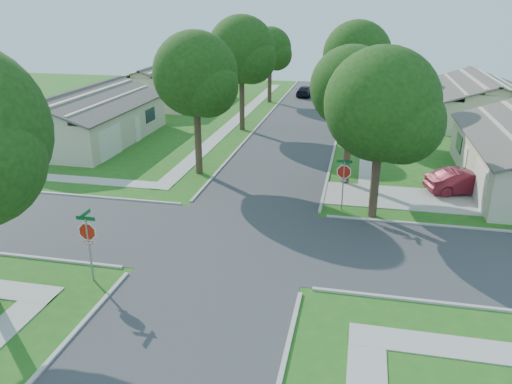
{
  "coord_description": "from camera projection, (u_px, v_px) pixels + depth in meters",
  "views": [
    {
      "loc": [
        5.33,
        -20.43,
        10.51
      ],
      "look_at": [
        0.51,
        2.27,
        1.6
      ],
      "focal_mm": 35.0,
      "sensor_mm": 36.0,
      "label": 1
    }
  ],
  "objects": [
    {
      "name": "road_ns",
      "position": [
        235.0,
        240.0,
        23.45
      ],
      "size": [
        7.0,
        100.0,
        0.02
      ],
      "primitive_type": "cube",
      "color": "#333335",
      "rests_on": "ground"
    },
    {
      "name": "sidewalk_ne",
      "position": [
        368.0,
        122.0,
        46.01
      ],
      "size": [
        1.2,
        40.0,
        0.04
      ],
      "primitive_type": "cube",
      "color": "#9E9B91",
      "rests_on": "ground"
    },
    {
      "name": "sidewalk_nw",
      "position": [
        240.0,
        117.0,
        48.37
      ],
      "size": [
        1.2,
        40.0,
        0.04
      ],
      "primitive_type": "cube",
      "color": "#9E9B91",
      "rests_on": "ground"
    },
    {
      "name": "driveway",
      "position": [
        400.0,
        198.0,
        28.4
      ],
      "size": [
        8.8,
        3.6,
        0.05
      ],
      "primitive_type": "cube",
      "color": "#9E9B91",
      "rests_on": "ground"
    },
    {
      "name": "house_nw_near",
      "position": [
        87.0,
        122.0,
        39.71
      ],
      "size": [
        8.42,
        13.6,
        4.23
      ],
      "color": "#C1B598",
      "rests_on": "ground"
    },
    {
      "name": "tree_w_far",
      "position": [
        270.0,
        51.0,
        53.44
      ],
      "size": [
        4.76,
        4.6,
        8.04
      ],
      "color": "#38281C",
      "rests_on": "ground"
    },
    {
      "name": "tree_e_far",
      "position": [
        360.0,
        48.0,
        51.44
      ],
      "size": [
        5.17,
        5.0,
        8.72
      ],
      "color": "#38281C",
      "rests_on": "ground"
    },
    {
      "name": "tree_w_near",
      "position": [
        196.0,
        78.0,
        30.39
      ],
      "size": [
        5.38,
        5.2,
        8.97
      ],
      "color": "#38281C",
      "rests_on": "ground"
    },
    {
      "name": "tree_ne_corner",
      "position": [
        383.0,
        110.0,
        24.06
      ],
      "size": [
        5.8,
        5.6,
        8.66
      ],
      "color": "#38281C",
      "rests_on": "ground"
    },
    {
      "name": "house_nw_far",
      "position": [
        166.0,
        88.0,
        55.23
      ],
      "size": [
        8.42,
        13.6,
        4.23
      ],
      "color": "#C1B598",
      "rests_on": "ground"
    },
    {
      "name": "stop_sign_ne",
      "position": [
        344.0,
        174.0,
        26.11
      ],
      "size": [
        1.05,
        0.8,
        2.98
      ],
      "color": "gray",
      "rests_on": "ground"
    },
    {
      "name": "house_ne_far",
      "position": [
        479.0,
        105.0,
        46.29
      ],
      "size": [
        8.42,
        13.6,
        4.23
      ],
      "color": "#C1B598",
      "rests_on": "ground"
    },
    {
      "name": "car_curb_east",
      "position": [
        341.0,
        101.0,
        52.06
      ],
      "size": [
        2.26,
        4.4,
        1.43
      ],
      "primitive_type": "imported",
      "rotation": [
        0.0,
        0.0,
        -0.14
      ],
      "color": "black",
      "rests_on": "ground"
    },
    {
      "name": "car_driveway",
      "position": [
        464.0,
        182.0,
        28.91
      ],
      "size": [
        4.58,
        2.7,
        1.43
      ],
      "primitive_type": "imported",
      "rotation": [
        0.0,
        0.0,
        1.86
      ],
      "color": "maroon",
      "rests_on": "ground"
    },
    {
      "name": "tree_w_mid",
      "position": [
        242.0,
        53.0,
        41.21
      ],
      "size": [
        5.8,
        5.6,
        9.56
      ],
      "color": "#38281C",
      "rests_on": "ground"
    },
    {
      "name": "car_curb_west",
      "position": [
        306.0,
        91.0,
        58.69
      ],
      "size": [
        2.11,
        4.31,
        1.21
      ],
      "primitive_type": "imported",
      "rotation": [
        0.0,
        0.0,
        3.04
      ],
      "color": "black",
      "rests_on": "ground"
    },
    {
      "name": "tree_e_near",
      "position": [
        352.0,
        91.0,
        28.73
      ],
      "size": [
        4.97,
        4.8,
        8.28
      ],
      "color": "#38281C",
      "rests_on": "ground"
    },
    {
      "name": "tree_e_mid",
      "position": [
        357.0,
        58.0,
        39.47
      ],
      "size": [
        5.59,
        5.4,
        9.21
      ],
      "color": "#38281C",
      "rests_on": "ground"
    },
    {
      "name": "ground",
      "position": [
        235.0,
        240.0,
        23.45
      ],
      "size": [
        100.0,
        100.0,
        0.0
      ],
      "primitive_type": "plane",
      "color": "#235B18",
      "rests_on": "ground"
    },
    {
      "name": "stop_sign_sw",
      "position": [
        88.0,
        235.0,
        19.35
      ],
      "size": [
        1.05,
        0.8,
        2.98
      ],
      "color": "gray",
      "rests_on": "ground"
    }
  ]
}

